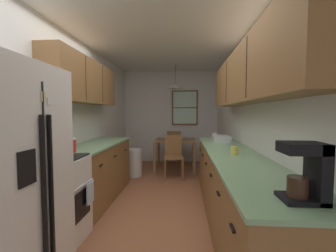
# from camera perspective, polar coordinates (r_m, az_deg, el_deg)

# --- Properties ---
(ground_plane) EXTENTS (12.00, 12.00, 0.00)m
(ground_plane) POSITION_cam_1_polar(r_m,az_deg,el_deg) (3.90, -1.91, -17.36)
(ground_plane) COLOR #995B3D
(wall_left) EXTENTS (0.10, 9.00, 2.55)m
(wall_left) POSITION_cam_1_polar(r_m,az_deg,el_deg) (4.03, -21.39, 1.62)
(wall_left) COLOR silver
(wall_left) RESTS_ON ground
(wall_right) EXTENTS (0.10, 9.00, 2.55)m
(wall_right) POSITION_cam_1_polar(r_m,az_deg,el_deg) (3.75, 19.01, 1.55)
(wall_right) COLOR silver
(wall_right) RESTS_ON ground
(wall_back) EXTENTS (4.40, 0.10, 2.55)m
(wall_back) POSITION_cam_1_polar(r_m,az_deg,el_deg) (6.29, 0.73, 2.42)
(wall_back) COLOR silver
(wall_back) RESTS_ON ground
(ceiling_slab) EXTENTS (4.40, 9.00, 0.08)m
(ceiling_slab) POSITION_cam_1_polar(r_m,az_deg,el_deg) (3.84, -2.00, 21.68)
(ceiling_slab) COLOR white
(stove_range) EXTENTS (0.66, 0.59, 1.10)m
(stove_range) POSITION_cam_1_polar(r_m,az_deg,el_deg) (2.74, -27.80, -16.42)
(stove_range) COLOR white
(stove_range) RESTS_ON ground
(microwave_over_range) EXTENTS (0.39, 0.58, 0.34)m
(microwave_over_range) POSITION_cam_1_polar(r_m,az_deg,el_deg) (2.67, -30.63, 9.38)
(microwave_over_range) COLOR silver
(counter_left) EXTENTS (0.64, 1.81, 0.90)m
(counter_left) POSITION_cam_1_polar(r_m,az_deg,el_deg) (3.78, -17.92, -11.07)
(counter_left) COLOR brown
(counter_left) RESTS_ON ground
(upper_cabinets_left) EXTENTS (0.33, 1.89, 0.66)m
(upper_cabinets_left) POSITION_cam_1_polar(r_m,az_deg,el_deg) (3.70, -20.67, 10.61)
(upper_cabinets_left) COLOR brown
(counter_right) EXTENTS (0.64, 3.41, 0.90)m
(counter_right) POSITION_cam_1_polar(r_m,az_deg,el_deg) (2.93, 16.49, -15.32)
(counter_right) COLOR brown
(counter_right) RESTS_ON ground
(upper_cabinets_right) EXTENTS (0.33, 3.09, 0.63)m
(upper_cabinets_right) POSITION_cam_1_polar(r_m,az_deg,el_deg) (2.79, 20.07, 12.03)
(upper_cabinets_right) COLOR brown
(dining_table) EXTENTS (0.95, 0.83, 0.75)m
(dining_table) POSITION_cam_1_polar(r_m,az_deg,el_deg) (5.35, 1.84, -4.68)
(dining_table) COLOR brown
(dining_table) RESTS_ON ground
(dining_chair_near) EXTENTS (0.44, 0.44, 0.90)m
(dining_chair_near) POSITION_cam_1_polar(r_m,az_deg,el_deg) (4.76, 1.42, -7.30)
(dining_chair_near) COLOR brown
(dining_chair_near) RESTS_ON ground
(dining_chair_far) EXTENTS (0.40, 0.40, 0.90)m
(dining_chair_far) POSITION_cam_1_polar(r_m,az_deg,el_deg) (5.99, 1.59, -5.08)
(dining_chair_far) COLOR brown
(dining_chair_far) RESTS_ON ground
(pendant_light) EXTENTS (0.33, 0.33, 0.59)m
(pendant_light) POSITION_cam_1_polar(r_m,az_deg,el_deg) (5.33, 1.87, 10.20)
(pendant_light) COLOR black
(back_window) EXTENTS (0.72, 0.05, 0.97)m
(back_window) POSITION_cam_1_polar(r_m,az_deg,el_deg) (6.21, 4.35, 4.71)
(back_window) COLOR brown
(trash_bin) EXTENTS (0.33, 0.33, 0.60)m
(trash_bin) POSITION_cam_1_polar(r_m,az_deg,el_deg) (4.96, -8.67, -9.25)
(trash_bin) COLOR silver
(trash_bin) RESTS_ON ground
(storage_canister) EXTENTS (0.13, 0.13, 0.17)m
(storage_canister) POSITION_cam_1_polar(r_m,az_deg,el_deg) (2.98, -23.81, -4.58)
(storage_canister) COLOR red
(storage_canister) RESTS_ON counter_left
(dish_towel) EXTENTS (0.02, 0.16, 0.24)m
(dish_towel) POSITION_cam_1_polar(r_m,az_deg,el_deg) (2.70, -19.43, -15.92)
(dish_towel) COLOR silver
(coffee_maker) EXTENTS (0.22, 0.18, 0.32)m
(coffee_maker) POSITION_cam_1_polar(r_m,az_deg,el_deg) (1.45, 32.38, -9.70)
(coffee_maker) COLOR black
(coffee_maker) RESTS_ON counter_right
(mug_by_coffeemaker) EXTENTS (0.11, 0.08, 0.09)m
(mug_by_coffeemaker) POSITION_cam_1_polar(r_m,az_deg,el_deg) (2.69, 16.76, -6.09)
(mug_by_coffeemaker) COLOR #E5CC4C
(mug_by_coffeemaker) RESTS_ON counter_right
(mug_spare) EXTENTS (0.12, 0.08, 0.10)m
(mug_spare) POSITION_cam_1_polar(r_m,az_deg,el_deg) (4.31, 12.04, -2.43)
(mug_spare) COLOR white
(mug_spare) RESTS_ON counter_right
(dish_rack) EXTENTS (0.28, 0.34, 0.10)m
(dish_rack) POSITION_cam_1_polar(r_m,az_deg,el_deg) (3.86, 13.53, -3.15)
(dish_rack) COLOR silver
(dish_rack) RESTS_ON counter_right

